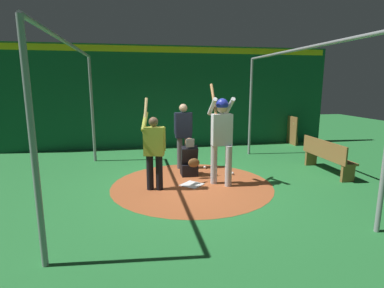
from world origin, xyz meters
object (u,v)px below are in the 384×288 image
batter (221,132)px  umpire (183,133)px  baseball_1 (228,178)px  baseball_0 (233,173)px  bat_rack (290,131)px  home_plate (192,185)px  visitor (154,148)px  catcher (189,161)px  bench (326,156)px  baseball_2 (205,167)px

batter → umpire: 1.65m
batter → baseball_1: 1.24m
umpire → baseball_0: 1.69m
bat_rack → home_plate: bearing=-48.1°
visitor → baseball_0: bearing=122.3°
catcher → bench: (0.42, 3.48, 0.07)m
catcher → baseball_2: (-0.52, 0.52, -0.33)m
bench → baseball_0: size_ratio=23.79×
baseball_2 → umpire: bearing=-108.0°
catcher → visitor: 1.37m
batter → visitor: batter is taller
batter → baseball_0: 1.43m
catcher → baseball_1: (0.49, 0.85, -0.33)m
home_plate → baseball_0: (-0.58, 1.15, 0.03)m
catcher → bench: catcher is taller
visitor → baseball_1: bearing=114.6°
bat_rack → baseball_1: size_ratio=14.32×
catcher → baseball_2: catcher is taller
batter → bench: 3.03m
bench → visitor: bearing=-84.3°
batter → umpire: batter is taller
umpire → bat_rack: umpire is taller
batter → bench: size_ratio=1.28×
catcher → visitor: (0.86, -0.93, 0.54)m
home_plate → batter: batter is taller
home_plate → baseball_1: baseball_1 is taller
visitor → bat_rack: (-4.27, 5.46, -0.42)m
visitor → baseball_2: (-1.39, 1.44, -0.87)m
baseball_0 → home_plate: bearing=-63.4°
batter → catcher: batter is taller
bat_rack → baseball_2: (2.88, -4.02, -0.45)m
umpire → baseball_2: 1.10m
bench → home_plate: bearing=-85.0°
baseball_1 → visitor: bearing=-78.3°
bench → batter: bearing=-82.3°
baseball_2 → home_plate: bearing=-25.3°
bat_rack → bench: size_ratio=0.60×
visitor → baseball_0: size_ratio=26.50×
bat_rack → bench: (3.83, -1.06, -0.04)m
umpire → baseball_1: umpire is taller
batter → baseball_1: size_ratio=30.51×
baseball_1 → baseball_0: bearing=146.7°
home_plate → umpire: bearing=178.3°
batter → bat_rack: (-4.23, 3.97, -0.72)m
bat_rack → batter: bearing=-43.2°
bench → bat_rack: bearing=164.6°
home_plate → bench: bench is taller
umpire → bat_rack: bearing=120.6°
baseball_0 → baseball_1: (0.33, -0.22, 0.00)m
catcher → umpire: bearing=-177.2°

